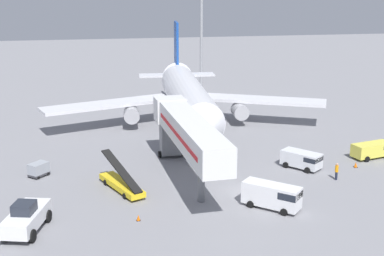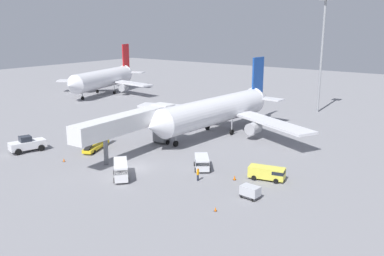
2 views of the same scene
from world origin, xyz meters
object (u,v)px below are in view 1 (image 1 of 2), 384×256
safety_cone_charlie (356,165)px  baggage_cart_mid_left (39,169)px  jet_bridge (186,130)px  ground_crew_worker_foreground (337,171)px  service_van_mid_right (273,195)px  airplane_at_gate (187,97)px  service_van_far_left (373,149)px  pushback_tug (26,218)px  safety_cone_alpha (138,218)px  belt_loader_truck (122,183)px  service_van_rear_right (302,159)px

safety_cone_charlie → baggage_cart_mid_left: bearing=174.0°
jet_bridge → safety_cone_charlie: jet_bridge is taller
safety_cone_charlie → ground_crew_worker_foreground: bearing=-140.3°
service_van_mid_right → airplane_at_gate: bearing=95.7°
service_van_far_left → safety_cone_charlie: (-3.61, -2.84, -0.73)m
pushback_tug → safety_cone_alpha: size_ratio=11.08×
safety_cone_alpha → belt_loader_truck: bearing=97.9°
belt_loader_truck → service_van_rear_right: bearing=7.7°
service_van_rear_right → safety_cone_charlie: size_ratio=7.17×
safety_cone_alpha → airplane_at_gate: bearing=71.8°
service_van_mid_right → safety_cone_alpha: (-12.54, -0.29, -1.06)m
pushback_tug → safety_cone_charlie: 36.34m
airplane_at_gate → safety_cone_alpha: bearing=-108.2°
belt_loader_truck → safety_cone_alpha: size_ratio=12.98×
service_van_mid_right → safety_cone_charlie: (13.03, 9.06, -1.01)m
belt_loader_truck → service_van_rear_right: 20.62m
jet_bridge → safety_cone_alpha: size_ratio=39.11×
baggage_cart_mid_left → safety_cone_charlie: baggage_cart_mid_left is taller
pushback_tug → service_van_rear_right: bearing=20.0°
ground_crew_worker_foreground → baggage_cart_mid_left: bearing=167.4°
airplane_at_gate → pushback_tug: 35.44m
service_van_mid_right → service_van_far_left: (16.64, 11.90, -0.28)m
service_van_far_left → safety_cone_alpha: bearing=-157.3°
service_van_rear_right → belt_loader_truck: bearing=-172.3°
airplane_at_gate → belt_loader_truck: 24.71m
pushback_tug → safety_cone_alpha: (9.45, 0.35, -0.98)m
jet_bridge → safety_cone_alpha: (-5.95, -9.36, -5.12)m
service_van_mid_right → service_van_rear_right: bearing=55.1°
service_van_mid_right → safety_cone_charlie: size_ratio=8.03×
pushback_tug → belt_loader_truck: 11.44m
airplane_at_gate → baggage_cart_mid_left: bearing=-139.8°
service_van_far_left → baggage_cart_mid_left: bearing=178.7°
jet_bridge → service_van_mid_right: (6.59, -9.07, -4.06)m
safety_cone_alpha → safety_cone_charlie: size_ratio=0.86×
airplane_at_gate → service_van_far_left: 26.25m
belt_loader_truck → safety_cone_alpha: belt_loader_truck is taller
service_van_mid_right → safety_cone_alpha: size_ratio=9.32×
pushback_tug → safety_cone_alpha: pushback_tug is taller
jet_bridge → service_van_rear_right: size_ratio=4.70×
pushback_tug → baggage_cart_mid_left: bearing=90.8°
safety_cone_alpha → service_van_mid_right: bearing=1.3°
ground_crew_worker_foreground → service_van_rear_right: bearing=118.7°
pushback_tug → belt_loader_truck: size_ratio=0.85×
belt_loader_truck → service_van_rear_right: belt_loader_truck is taller
jet_bridge → service_van_far_left: (23.23, 2.83, -4.35)m
belt_loader_truck → service_van_mid_right: bearing=-27.6°
ground_crew_worker_foreground → belt_loader_truck: bearing=176.8°
pushback_tug → ground_crew_worker_foreground: (31.08, 6.44, -0.27)m
service_van_far_left → baggage_cart_mid_left: size_ratio=2.16×
airplane_at_gate → safety_cone_alpha: airplane_at_gate is taller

